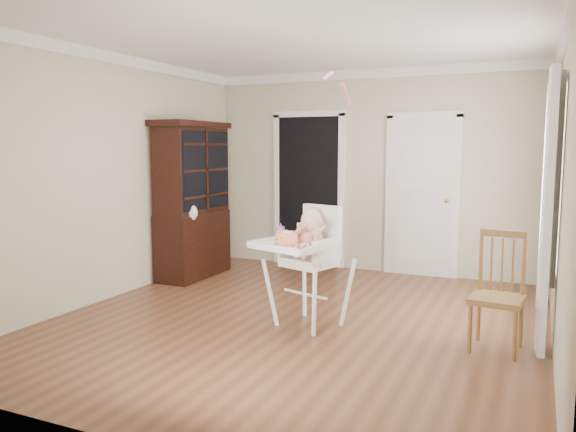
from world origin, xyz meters
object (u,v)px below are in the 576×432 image
at_px(high_chair, 309,251).
at_px(cake, 287,238).
at_px(china_cabinet, 193,200).
at_px(sippy_cup, 281,233).
at_px(dining_chair, 498,295).

relative_size(high_chair, cake, 4.62).
relative_size(cake, china_cabinet, 0.13).
height_order(high_chair, sippy_cup, high_chair).
bearing_deg(china_cabinet, sippy_cup, -35.76).
relative_size(sippy_cup, china_cabinet, 0.09).
bearing_deg(cake, china_cabinet, 143.02).
height_order(sippy_cup, dining_chair, dining_chair).
relative_size(cake, sippy_cup, 1.46).
distance_m(cake, sippy_cup, 0.22).
relative_size(china_cabinet, dining_chair, 2.04).
xyz_separation_m(sippy_cup, dining_chair, (1.92, 0.12, -0.42)).
height_order(high_chair, china_cabinet, china_cabinet).
distance_m(high_chair, china_cabinet, 2.51).
bearing_deg(dining_chair, china_cabinet, 167.82).
bearing_deg(cake, sippy_cup, 130.05).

